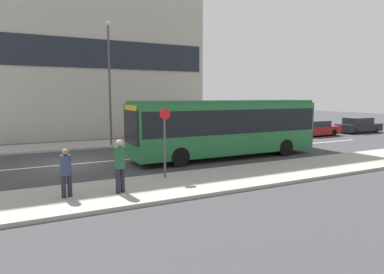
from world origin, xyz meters
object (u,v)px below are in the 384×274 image
Objects in this scene: parked_car_0 at (265,131)px; pedestrian_down_pavement at (120,163)px; parked_car_2 at (359,126)px; bus_stop_sign at (165,137)px; street_lamp at (109,72)px; city_bus at (225,125)px; pedestrian_near_stop at (66,170)px; parked_car_1 at (314,129)px.

parked_car_0 is 17.77m from pedestrian_down_pavement.
bus_stop_sign is (-23.11, -8.50, 1.13)m from parked_car_2.
pedestrian_down_pavement reaches higher than parked_car_0.
city_bus is at bearing -56.07° from street_lamp.
pedestrian_near_stop is at bearing -32.35° from pedestrian_down_pavement.
parked_car_2 is 24.65m from bus_stop_sign.
bus_stop_sign is at bearing 0.53° from pedestrian_near_stop.
street_lamp reaches higher than pedestrian_near_stop.
pedestrian_near_stop is at bearing -148.76° from parked_car_0.
pedestrian_down_pavement is 2.67m from bus_stop_sign.
pedestrian_near_stop is at bearing -164.73° from bus_stop_sign.
street_lamp is (-22.74, 1.70, 4.34)m from parked_car_2.
parked_car_2 is at bearing 4.76° from pedestrian_near_stop.
pedestrian_down_pavement is (-14.58, -10.15, 0.57)m from parked_car_0.
pedestrian_near_stop is at bearing -155.79° from parked_car_1.
pedestrian_down_pavement reaches higher than pedestrian_near_stop.
pedestrian_down_pavement is (-7.24, -4.65, -0.65)m from city_bus.
city_bus is 6.74× the size of pedestrian_near_stop.
parked_car_1 is 23.44m from pedestrian_near_stop.
street_lamp reaches higher than pedestrian_down_pavement.
pedestrian_down_pavement is at bearing -151.41° from city_bus.
pedestrian_near_stop is at bearing -160.50° from parked_car_2.
city_bus is 18.86m from parked_car_2.
pedestrian_near_stop is 4.13m from bus_stop_sign.
street_lamp is (-4.64, 6.90, 3.17)m from city_bus.
street_lamp is (0.37, 10.20, 3.21)m from bus_stop_sign.
pedestrian_near_stop is (-27.03, -9.57, 0.37)m from parked_car_2.
parked_car_1 is at bearing 9.47° from pedestrian_near_stop.
city_bus is 2.42× the size of parked_car_1.
parked_car_1 reaches higher than parked_car_0.
parked_car_2 is at bearing 11.91° from city_bus.
parked_car_2 is 23.21m from street_lamp.
pedestrian_down_pavement is at bearing -148.75° from bus_stop_sign.
parked_car_0 is 10.76m from parked_car_2.
parked_car_2 is 0.56× the size of street_lamp.
city_bus is 8.62m from pedestrian_down_pavement.
pedestrian_near_stop is 1.72m from pedestrian_down_pavement.
street_lamp is at bearing 175.72° from parked_car_2.
street_lamp is (-17.08, 1.66, 4.37)m from parked_car_1.
pedestrian_near_stop reaches higher than parked_car_1.
parked_car_2 is 2.87× the size of pedestrian_near_stop.
bus_stop_sign is (-5.02, -3.30, -0.04)m from city_bus.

